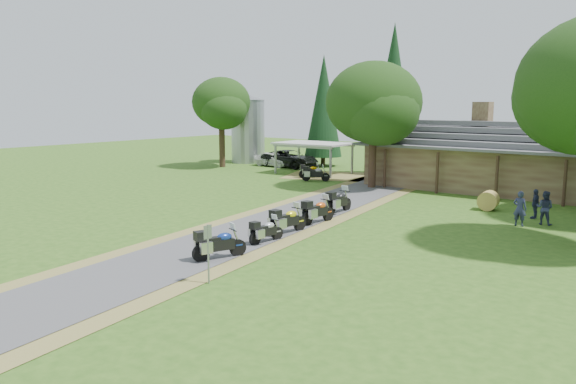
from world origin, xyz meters
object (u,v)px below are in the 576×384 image
Objects in this scene: lodge at (518,156)px; car_dark_suv at (290,154)px; carport at (314,158)px; motorcycle_carport_a at (311,170)px; hay_bale at (488,201)px; motorcycle_carport_b at (316,173)px; motorcycle_row_b at (266,230)px; motorcycle_row_c at (288,219)px; silo at (248,129)px; motorcycle_row_a at (220,242)px; car_white_sedan at (273,157)px; motorcycle_row_d at (318,210)px; motorcycle_row_e at (339,200)px.

car_dark_suv is (-21.52, 1.74, -1.22)m from lodge.
motorcycle_carport_a is at bearing -60.78° from carport.
carport is at bearing 157.00° from hay_bale.
motorcycle_carport_b reaches higher than hay_bale.
carport is 19.20m from hay_bale.
motorcycle_row_c reaches higher than motorcycle_row_b.
hay_bale is (0.83, -8.44, -1.90)m from lodge.
silo is 15.82m from motorcycle_carport_b.
car_dark_suv reaches higher than motorcycle_row_a.
car_dark_suv is 29.41m from motorcycle_row_b.
car_white_sedan reaches higher than hay_bale.
motorcycle_row_a is 1.84× the size of hay_bale.
car_white_sedan reaches higher than motorcycle_carport_b.
motorcycle_row_a reaches higher than hay_bale.
motorcycle_row_d reaches higher than motorcycle_carport_b.
motorcycle_row_c reaches higher than hay_bale.
motorcycle_row_c is 20.01m from motorcycle_carport_a.
motorcycle_row_e is at bearing -129.69° from car_white_sedan.
lodge reaches higher than motorcycle_row_c.
motorcycle_row_d is at bearing -122.40° from hay_bale.
carport is 2.94× the size of motorcycle_row_e.
motorcycle_carport_b reaches higher than motorcycle_row_b.
motorcycle_row_e is at bearing 27.62° from motorcycle_row_a.
carport is 2.86m from motorcycle_carport_a.
motorcycle_row_e reaches higher than motorcycle_carport_a.
silo reaches higher than motorcycle_carport_a.
carport is at bearing 96.52° from motorcycle_carport_b.
motorcycle_row_c is 1.88× the size of hay_bale.
car_dark_suv reaches higher than car_white_sedan.
motorcycle_carport_a is (-15.41, -3.31, -1.83)m from lodge.
motorcycle_row_e is at bearing -136.36° from hay_bale.
silo is at bearing 120.98° from motorcycle_carport_b.
motorcycle_row_e reaches higher than motorcycle_row_d.
motorcycle_row_c is 1.06× the size of motorcycle_carport_b.
car_white_sedan is at bearing 47.30° from motorcycle_row_e.
car_white_sedan is 26.16m from motorcycle_row_d.
motorcycle_row_e is 1.93× the size of hay_bale.
motorcycle_row_c is (22.95, -22.82, -2.76)m from silo.
carport is 0.98× the size of car_dark_suv.
car_dark_suv is at bearing 148.43° from carport.
motorcycle_row_b is 21.83m from motorcycle_carport_a.
motorcycle_carport_a is 17.02m from hay_bale.
motorcycle_row_b is at bearing -140.77° from car_dark_suv.
silo is 6.59m from car_dark_suv.
lodge is 10.32× the size of motorcycle_row_c.
car_white_sedan is at bearing 98.03° from motorcycle_carport_a.
motorcycle_row_d is (-0.20, 2.76, 0.00)m from motorcycle_row_c.
silo is at bearing 85.51° from car_dark_suv.
lodge is 15.59m from motorcycle_row_e.
car_white_sedan is at bearing 45.17° from motorcycle_row_b.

